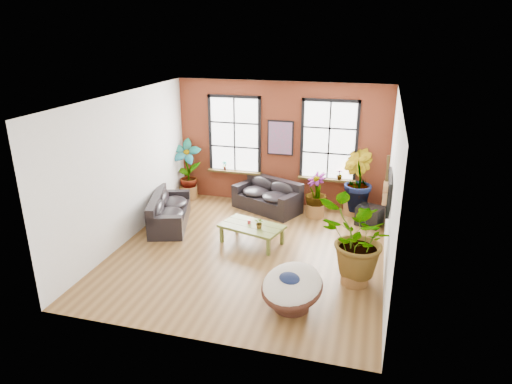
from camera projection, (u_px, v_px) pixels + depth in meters
The scene contains 19 objects.
room at pixel (251, 178), 10.03m from camera, with size 6.04×6.54×3.54m.
sofa_back at pixel (268, 196), 12.80m from camera, with size 2.08×1.60×0.86m.
sofa_left at pixel (168, 212), 11.81m from camera, with size 1.43×2.20×0.81m.
coffee_table at pixel (252, 227), 10.77m from camera, with size 1.62×1.19×0.56m.
papasan_chair at pixel (292, 287), 8.25m from camera, with size 1.50×1.50×0.85m.
poster at pixel (280, 138), 12.72m from camera, with size 0.74×0.06×0.98m.
tv_wall_unit at pixel (388, 192), 9.78m from camera, with size 0.13×1.86×1.20m.
media_box at pixel (369, 216), 11.83m from camera, with size 0.74×0.68×0.51m.
pot_back_left at pixel (189, 192), 13.70m from camera, with size 0.70×0.70×0.39m.
pot_back_right at pixel (353, 207), 12.55m from camera, with size 0.65×0.65×0.40m.
pot_right_wall at pixel (355, 274), 9.16m from camera, with size 0.58×0.58×0.41m.
pot_mid at pixel (315, 210), 12.40m from camera, with size 0.64×0.64×0.36m.
floor_plant_back_left at pixel (187, 167), 13.42m from camera, with size 0.87×0.59×1.65m, color #366C1C.
floor_plant_back_right at pixel (356, 180), 12.27m from camera, with size 0.92×0.74×1.67m, color #366C1C.
floor_plant_right_wall at pixel (357, 240), 8.89m from camera, with size 1.44×1.24×1.60m, color #366C1C.
floor_plant_mid at pixel (316, 192), 12.26m from camera, with size 0.61×0.61×1.09m, color #366C1C.
table_plant at pixel (260, 223), 10.56m from camera, with size 0.23×0.20×0.26m, color #366C1C.
sill_plant_left at pixel (225, 165), 13.39m from camera, with size 0.14×0.10×0.27m, color #366C1C.
sill_plant_right at pixel (340, 175), 12.56m from camera, with size 0.15×0.15×0.27m, color #366C1C.
Camera 1 is at (2.63, -9.02, 4.88)m, focal length 32.00 mm.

